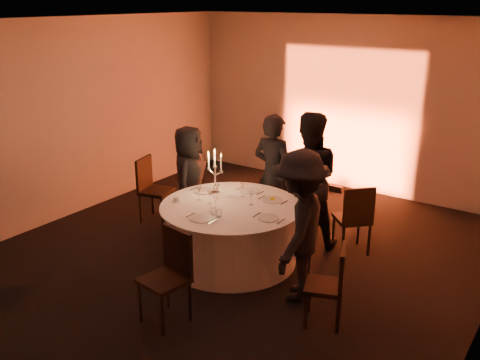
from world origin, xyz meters
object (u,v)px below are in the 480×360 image
Objects in this scene: chair_left at (151,185)px; guest_left at (189,179)px; coffee_cup at (176,200)px; chair_back_left at (284,194)px; candelabra at (215,178)px; guest_back_right at (307,180)px; guest_back_left at (273,174)px; banquet_table at (231,233)px; chair_front at (170,271)px; chair_right at (331,281)px; guest_right at (299,226)px; chair_back_right at (355,216)px.

chair_left is 0.74m from guest_left.
coffee_cup is at bearing -136.57° from chair_left.
candelabra is at bearing 66.38° from chair_back_left.
guest_back_left is at bearing -40.36° from guest_back_right.
banquet_table is 0.78m from candelabra.
chair_front is 1.61× the size of candelabra.
guest_left reaches higher than banquet_table.
candelabra is at bearing -131.51° from chair_right.
chair_right is at bearing -21.09° from candelabra.
chair_right reaches higher than coffee_cup.
chair_front is at bearing -169.34° from guest_left.
guest_left is (-1.08, 0.48, 0.39)m from banquet_table.
chair_back_right is at bearing 162.07° from guest_right.
chair_left is 1.02× the size of chair_back_right.
guest_back_left is at bearing -82.93° from chair_left.
banquet_table is at bearing -117.32° from chair_left.
chair_back_right reaches higher than chair_back_left.
banquet_table is 1.26m from guest_right.
guest_right reaches higher than coffee_cup.
candelabra reaches higher than chair_back_right.
chair_back_left is at bearing -158.95° from chair_right.
chair_front is 0.53× the size of guest_back_right.
chair_back_right reaches higher than chair_right.
coffee_cup is (-0.64, -0.31, 0.42)m from banquet_table.
candelabra is (-2.10, 0.81, 0.49)m from chair_right.
coffee_cup is (-0.60, -1.40, -0.08)m from guest_back_left.
chair_left is 1.12× the size of chair_right.
guest_back_right is 3.02× the size of candelabra.
guest_right reaches higher than chair_left.
chair_back_left is 1.97m from guest_right.
guest_left is (-1.10, -0.82, 0.25)m from chair_back_left.
guest_right reaches higher than chair_front.
guest_left is at bearing 32.83° from guest_back_left.
chair_back_left is at bearing -78.05° from chair_left.
guest_back_right is at bearing -90.66° from chair_left.
candelabra reaches higher than coffee_cup.
guest_back_left is at bearing -154.57° from chair_right.
guest_right is at bearing 132.58° from guest_back_left.
guest_back_right is (0.60, -0.11, 0.06)m from guest_back_left.
chair_left reaches higher than coffee_cup.
guest_right reaches higher than guest_left.
chair_back_right is 0.52× the size of guest_back_right.
guest_right is (1.17, -1.38, -0.01)m from guest_back_left.
chair_left is 1.43m from candelabra.
guest_left is at bearing 159.62° from candelabra.
guest_right is (0.57, -1.27, -0.07)m from guest_back_right.
guest_left is (-2.30, -0.61, 0.24)m from chair_back_right.
chair_front is at bearing -51.82° from guest_right.
chair_back_left is 1.22m from chair_back_right.
chair_right is 0.50× the size of guest_back_left.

